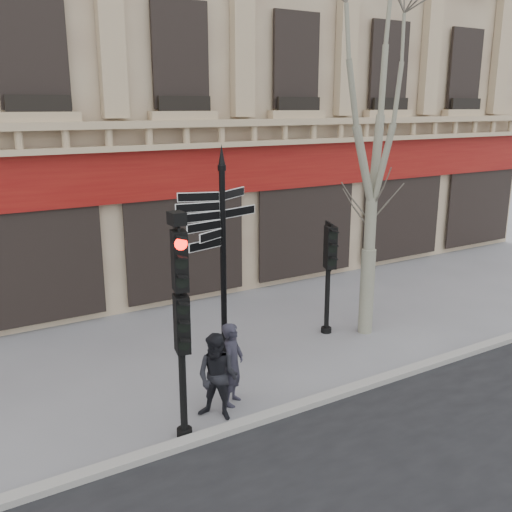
# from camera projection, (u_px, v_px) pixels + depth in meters

# --- Properties ---
(ground) EXTENTS (80.00, 80.00, 0.00)m
(ground) POSITION_uv_depth(u_px,v_px,m) (287.00, 371.00, 11.76)
(ground) COLOR slate
(ground) RESTS_ON ground
(kerb) EXTENTS (80.00, 0.25, 0.12)m
(kerb) POSITION_uv_depth(u_px,v_px,m) (329.00, 397.00, 10.59)
(kerb) COLOR gray
(kerb) RESTS_ON ground
(fingerpost) EXTENTS (2.07, 2.07, 4.57)m
(fingerpost) POSITION_uv_depth(u_px,v_px,m) (223.00, 220.00, 11.46)
(fingerpost) COLOR black
(fingerpost) RESTS_ON ground
(traffic_signal_main) EXTENTS (0.47, 0.38, 3.77)m
(traffic_signal_main) POSITION_uv_depth(u_px,v_px,m) (180.00, 300.00, 8.83)
(traffic_signal_main) COLOR black
(traffic_signal_main) RESTS_ON ground
(traffic_signal_secondary) EXTENTS (0.52, 0.44, 2.62)m
(traffic_signal_secondary) POSITION_uv_depth(u_px,v_px,m) (329.00, 259.00, 13.28)
(traffic_signal_secondary) COLOR black
(traffic_signal_secondary) RESTS_ON ground
(plane_tree) EXTENTS (2.99, 2.99, 7.95)m
(plane_tree) POSITION_uv_depth(u_px,v_px,m) (377.00, 92.00, 12.34)
(plane_tree) COLOR gray
(plane_tree) RESTS_ON ground
(pedestrian_a) EXTENTS (0.67, 0.66, 1.56)m
(pedestrian_a) POSITION_uv_depth(u_px,v_px,m) (233.00, 364.00, 10.29)
(pedestrian_a) COLOR #21202B
(pedestrian_a) RESTS_ON ground
(pedestrian_b) EXTENTS (0.94, 0.96, 1.56)m
(pedestrian_b) POSITION_uv_depth(u_px,v_px,m) (218.00, 377.00, 9.79)
(pedestrian_b) COLOR black
(pedestrian_b) RESTS_ON ground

